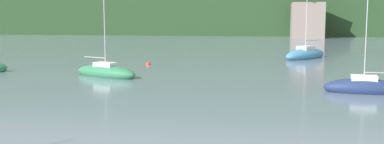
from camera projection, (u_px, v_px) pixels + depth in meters
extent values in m
ellipsoid|color=#38562D|center=(145.00, 6.00, 135.42)|extent=(246.40, 35.56, 45.59)
cube|color=gray|center=(307.00, 20.00, 86.60)|extent=(6.08, 5.19, 6.86)
ellipsoid|color=navy|center=(364.00, 88.00, 24.91)|extent=(4.41, 1.73, 1.12)
cylinder|color=#B7B7BC|center=(366.00, 38.00, 24.57)|extent=(0.05, 0.05, 4.97)
cylinder|color=#ADADB2|center=(378.00, 73.00, 24.63)|extent=(1.38, 0.18, 0.05)
cube|color=silver|center=(364.00, 79.00, 24.85)|extent=(1.44, 0.86, 0.44)
ellipsoid|color=#2D754C|center=(106.00, 73.00, 31.67)|extent=(5.52, 3.62, 1.15)
cylinder|color=#B7B7BC|center=(104.00, 25.00, 31.25)|extent=(0.07, 0.07, 6.06)
cylinder|color=#ADADB2|center=(95.00, 57.00, 32.12)|extent=(1.93, 0.95, 0.06)
cube|color=silver|center=(105.00, 65.00, 31.60)|extent=(1.86, 1.49, 0.43)
ellipsoid|color=teal|center=(305.00, 55.00, 45.34)|extent=(5.42, 6.54, 1.39)
cylinder|color=#B7B7BC|center=(307.00, 7.00, 44.74)|extent=(0.08, 0.08, 8.91)
cylinder|color=#ADADB2|center=(313.00, 40.00, 46.17)|extent=(1.69, 2.35, 0.07)
cube|color=silver|center=(306.00, 49.00, 45.26)|extent=(1.98, 2.12, 0.55)
sphere|color=red|center=(148.00, 65.00, 39.38)|extent=(0.46, 0.46, 0.46)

